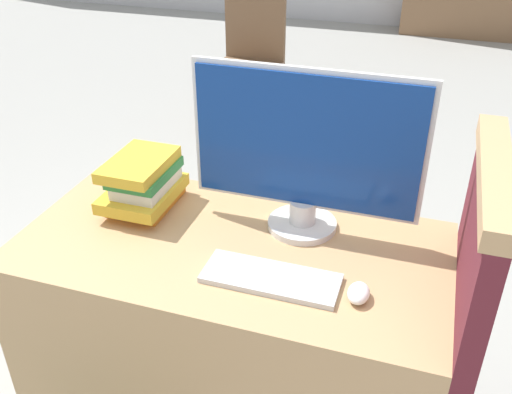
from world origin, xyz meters
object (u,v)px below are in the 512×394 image
(far_chair, at_px, (250,54))
(monitor, at_px, (306,151))
(book_stack, at_px, (143,184))
(keyboard, at_px, (271,278))
(mouse, at_px, (359,293))

(far_chair, bearing_deg, monitor, -27.06)
(monitor, bearing_deg, book_stack, -175.34)
(monitor, height_order, keyboard, monitor)
(keyboard, height_order, far_chair, far_chair)
(book_stack, bearing_deg, keyboard, -25.69)
(far_chair, bearing_deg, book_stack, -38.39)
(keyboard, bearing_deg, mouse, -0.54)
(monitor, xyz_separation_m, keyboard, (-0.01, -0.28, -0.25))
(monitor, bearing_deg, mouse, -52.28)
(book_stack, distance_m, far_chair, 2.47)
(book_stack, bearing_deg, far_chair, 100.86)
(mouse, xyz_separation_m, far_chair, (-1.18, 2.64, -0.24))
(monitor, relative_size, mouse, 8.20)
(keyboard, relative_size, mouse, 4.46)
(far_chair, bearing_deg, mouse, -25.20)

